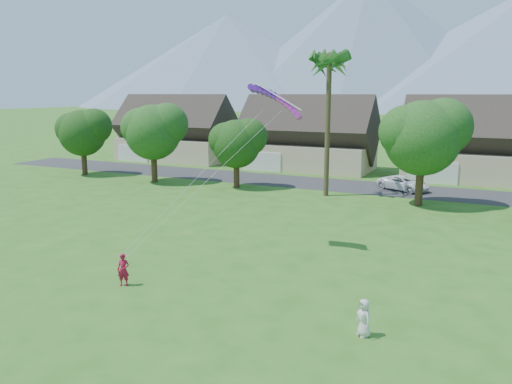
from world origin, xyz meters
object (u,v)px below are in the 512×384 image
Objects in this scene: watcher at (364,318)px; parafoil_kite at (278,98)px; kite_flyer at (123,270)px; parked_car at (404,183)px.

watcher is 0.42× the size of parafoil_kite.
kite_flyer is 1.08× the size of watcher.
kite_flyer is at bearing -170.09° from parked_car.
watcher is 13.80m from parafoil_kite.
parafoil_kite is at bearing 171.71° from watcher.
kite_flyer is at bearing -138.75° from watcher.
parafoil_kite is (-3.68, -21.50, 8.04)m from parked_car.
kite_flyer reaches higher than watcher.
parked_car is (7.85, 30.04, -0.11)m from kite_flyer.
parked_car is at bearing 71.33° from parafoil_kite.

